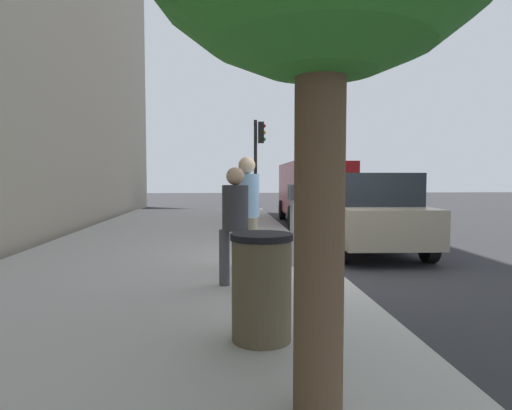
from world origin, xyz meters
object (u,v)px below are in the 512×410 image
object	(u,v)px
parking_meter	(292,207)
pedestrian_bystander	(235,218)
traffic_signal	(258,153)
trash_bin	(262,287)
pedestrian_at_meter	(247,203)
parked_van_far	(313,189)
parked_sedan_near	(366,212)

from	to	relation	value
parking_meter	pedestrian_bystander	world-z (taller)	pedestrian_bystander
traffic_signal	trash_bin	size ratio (longest dim) A/B	3.56
parking_meter	pedestrian_bystander	distance (m)	1.70
pedestrian_at_meter	traffic_signal	world-z (taller)	traffic_signal
pedestrian_at_meter	traffic_signal	distance (m)	9.17
pedestrian_at_meter	parked_van_far	xyz separation A→B (m)	(8.66, -2.83, -0.01)
parking_meter	parked_sedan_near	world-z (taller)	parked_sedan_near
pedestrian_at_meter	traffic_signal	size ratio (longest dim) A/B	0.52
parked_sedan_near	traffic_signal	distance (m)	6.94
trash_bin	pedestrian_bystander	bearing A→B (deg)	5.31
trash_bin	pedestrian_at_meter	bearing A→B (deg)	-0.45
parked_sedan_near	parked_van_far	distance (m)	6.08
parked_van_far	trash_bin	xyz separation A→B (m)	(-11.83, 2.85, -0.60)
parked_sedan_near	pedestrian_at_meter	bearing A→B (deg)	132.44
pedestrian_bystander	traffic_signal	size ratio (longest dim) A/B	0.46
pedestrian_at_meter	pedestrian_bystander	world-z (taller)	pedestrian_at_meter
pedestrian_bystander	traffic_signal	world-z (taller)	traffic_signal
parking_meter	pedestrian_at_meter	bearing A→B (deg)	108.93
pedestrian_bystander	trash_bin	world-z (taller)	pedestrian_bystander
pedestrian_bystander	parking_meter	bearing A→B (deg)	-3.74
parked_van_far	traffic_signal	world-z (taller)	traffic_signal
parking_meter	pedestrian_at_meter	world-z (taller)	pedestrian_at_meter
pedestrian_bystander	trash_bin	distance (m)	2.14
parked_van_far	trash_bin	size ratio (longest dim) A/B	5.21
pedestrian_bystander	parked_sedan_near	distance (m)	4.78
parked_sedan_near	trash_bin	size ratio (longest dim) A/B	4.41
pedestrian_bystander	trash_bin	xyz separation A→B (m)	(-2.08, -0.19, -0.46)
parking_meter	parked_van_far	distance (m)	8.63
parking_meter	trash_bin	world-z (taller)	parking_meter
pedestrian_bystander	parked_sedan_near	size ratio (longest dim) A/B	0.38
pedestrian_bystander	parked_sedan_near	bearing A→B (deg)	-7.07
parking_meter	pedestrian_at_meter	size ratio (longest dim) A/B	0.76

